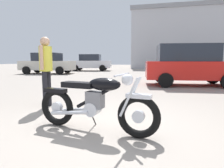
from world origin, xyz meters
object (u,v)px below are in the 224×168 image
pale_sedan_back (190,65)px  blue_hatchback_right (90,63)px  bystander (46,64)px  silver_sedan_mid (48,63)px  vintage_motorcycle (95,103)px

pale_sedan_back → blue_hatchback_right: 12.78m
bystander → silver_sedan_mid: silver_sedan_mid is taller
vintage_motorcycle → bystander: size_ratio=1.25×
vintage_motorcycle → pale_sedan_back: size_ratio=0.51×
vintage_motorcycle → pale_sedan_back: 6.61m
silver_sedan_mid → blue_hatchback_right: bearing=61.3°
silver_sedan_mid → blue_hatchback_right: (1.70, 4.89, 0.00)m
pale_sedan_back → silver_sedan_mid: bearing=147.3°
blue_hatchback_right → pale_sedan_back: bearing=120.9°
vintage_motorcycle → pale_sedan_back: pale_sedan_back is taller
pale_sedan_back → silver_sedan_mid: (-10.32, 4.55, -0.08)m
vintage_motorcycle → blue_hatchback_right: size_ratio=0.47×
bystander → pale_sedan_back: pale_sedan_back is taller
silver_sedan_mid → pale_sedan_back: bearing=-33.3°
bystander → silver_sedan_mid: 11.73m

